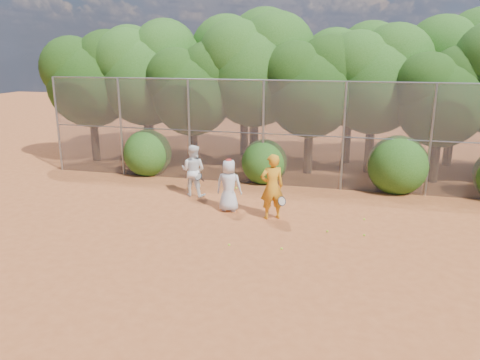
# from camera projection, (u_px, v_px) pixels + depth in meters

# --- Properties ---
(ground) EXTENTS (80.00, 80.00, 0.00)m
(ground) POSITION_uv_depth(u_px,v_px,m) (253.00, 246.00, 12.53)
(ground) COLOR #A65125
(ground) RESTS_ON ground
(fence_back) EXTENTS (20.05, 0.09, 4.03)m
(fence_back) POSITION_uv_depth(u_px,v_px,m) (286.00, 133.00, 17.61)
(fence_back) COLOR gray
(fence_back) RESTS_ON ground
(tree_0) EXTENTS (4.38, 3.81, 6.00)m
(tree_0) POSITION_uv_depth(u_px,v_px,m) (91.00, 76.00, 21.27)
(tree_0) COLOR black
(tree_0) RESTS_ON ground
(tree_1) EXTENTS (4.64, 4.03, 6.35)m
(tree_1) POSITION_uv_depth(u_px,v_px,m) (146.00, 71.00, 21.07)
(tree_1) COLOR black
(tree_1) RESTS_ON ground
(tree_2) EXTENTS (3.99, 3.47, 5.47)m
(tree_2) POSITION_uv_depth(u_px,v_px,m) (193.00, 86.00, 19.96)
(tree_2) COLOR black
(tree_2) RESTS_ON ground
(tree_3) EXTENTS (4.89, 4.26, 6.70)m
(tree_3) POSITION_uv_depth(u_px,v_px,m) (256.00, 66.00, 20.07)
(tree_3) COLOR black
(tree_3) RESTS_ON ground
(tree_4) EXTENTS (4.19, 3.64, 5.73)m
(tree_4) POSITION_uv_depth(u_px,v_px,m) (312.00, 84.00, 19.07)
(tree_4) COLOR black
(tree_4) RESTS_ON ground
(tree_5) EXTENTS (4.51, 3.92, 6.17)m
(tree_5) POSITION_uv_depth(u_px,v_px,m) (376.00, 76.00, 19.13)
(tree_5) COLOR black
(tree_5) RESTS_ON ground
(tree_6) EXTENTS (3.86, 3.36, 5.29)m
(tree_6) POSITION_uv_depth(u_px,v_px,m) (443.00, 94.00, 17.75)
(tree_6) COLOR black
(tree_6) RESTS_ON ground
(tree_9) EXTENTS (4.83, 4.20, 6.62)m
(tree_9) POSITION_uv_depth(u_px,v_px,m) (148.00, 65.00, 23.41)
(tree_9) COLOR black
(tree_9) RESTS_ON ground
(tree_10) EXTENTS (5.15, 4.48, 7.06)m
(tree_10) POSITION_uv_depth(u_px,v_px,m) (246.00, 60.00, 22.30)
(tree_10) COLOR black
(tree_10) RESTS_ON ground
(tree_11) EXTENTS (4.64, 4.03, 6.35)m
(tree_11) POSITION_uv_depth(u_px,v_px,m) (352.00, 71.00, 20.84)
(tree_11) COLOR black
(tree_11) RESTS_ON ground
(tree_12) EXTENTS (5.02, 4.37, 6.88)m
(tree_12) POSITION_uv_depth(u_px,v_px,m) (460.00, 64.00, 20.21)
(tree_12) COLOR black
(tree_12) RESTS_ON ground
(bush_0) EXTENTS (2.00, 2.00, 2.00)m
(bush_0) POSITION_uv_depth(u_px,v_px,m) (148.00, 151.00, 19.60)
(bush_0) COLOR #214E13
(bush_0) RESTS_ON ground
(bush_1) EXTENTS (1.80, 1.80, 1.80)m
(bush_1) POSITION_uv_depth(u_px,v_px,m) (264.00, 160.00, 18.41)
(bush_1) COLOR #214E13
(bush_1) RESTS_ON ground
(bush_2) EXTENTS (2.20, 2.20, 2.20)m
(bush_2) POSITION_uv_depth(u_px,v_px,m) (398.00, 162.00, 17.14)
(bush_2) COLOR #214E13
(bush_2) RESTS_ON ground
(player_yellow) EXTENTS (0.94, 0.78, 2.05)m
(player_yellow) POSITION_uv_depth(u_px,v_px,m) (272.00, 187.00, 14.35)
(player_yellow) COLOR orange
(player_yellow) RESTS_ON ground
(player_teen) EXTENTS (0.85, 0.56, 1.74)m
(player_teen) POSITION_uv_depth(u_px,v_px,m) (229.00, 185.00, 15.09)
(player_teen) COLOR silver
(player_teen) RESTS_ON ground
(player_white) EXTENTS (0.96, 0.85, 1.86)m
(player_white) POSITION_uv_depth(u_px,v_px,m) (193.00, 170.00, 16.67)
(player_white) COLOR white
(player_white) RESTS_ON ground
(ball_0) EXTENTS (0.07, 0.07, 0.07)m
(ball_0) POSITION_uv_depth(u_px,v_px,m) (327.00, 231.00, 13.48)
(ball_0) COLOR #C5E72A
(ball_0) RESTS_ON ground
(ball_1) EXTENTS (0.07, 0.07, 0.07)m
(ball_1) POSITION_uv_depth(u_px,v_px,m) (364.00, 219.00, 14.44)
(ball_1) COLOR #C5E72A
(ball_1) RESTS_ON ground
(ball_2) EXTENTS (0.07, 0.07, 0.07)m
(ball_2) POSITION_uv_depth(u_px,v_px,m) (282.00, 249.00, 12.29)
(ball_2) COLOR #C5E72A
(ball_2) RESTS_ON ground
(ball_3) EXTENTS (0.07, 0.07, 0.07)m
(ball_3) POSITION_uv_depth(u_px,v_px,m) (364.00, 235.00, 13.19)
(ball_3) COLOR #C5E72A
(ball_3) RESTS_ON ground
(ball_4) EXTENTS (0.07, 0.07, 0.07)m
(ball_4) POSITION_uv_depth(u_px,v_px,m) (229.00, 245.00, 12.53)
(ball_4) COLOR #C5E72A
(ball_4) RESTS_ON ground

